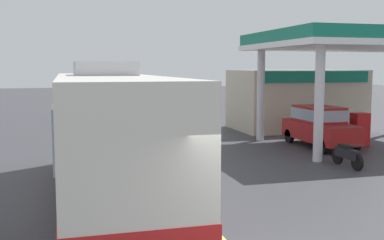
# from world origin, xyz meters

# --- Properties ---
(ground) EXTENTS (120.00, 120.00, 0.00)m
(ground) POSITION_xyz_m (0.00, 20.00, 0.00)
(ground) COLOR #38383D
(lane_divider_stripe) EXTENTS (0.16, 50.00, 0.01)m
(lane_divider_stripe) POSITION_xyz_m (0.00, 15.00, 0.00)
(lane_divider_stripe) COLOR #D8CC4C
(lane_divider_stripe) RESTS_ON ground
(coach_bus_main) EXTENTS (2.60, 11.04, 3.69)m
(coach_bus_main) POSITION_xyz_m (-1.97, 5.66, 1.72)
(coach_bus_main) COLOR silver
(coach_bus_main) RESTS_ON ground
(gas_station_roadside) EXTENTS (9.10, 11.95, 5.10)m
(gas_station_roadside) POSITION_xyz_m (9.85, 15.83, 2.63)
(gas_station_roadside) COLOR #147259
(gas_station_roadside) RESTS_ON ground
(car_at_pump) EXTENTS (1.70, 4.20, 1.82)m
(car_at_pump) POSITION_xyz_m (7.92, 11.85, 1.01)
(car_at_pump) COLOR maroon
(car_at_pump) RESTS_ON ground
(minibus_opposing_lane) EXTENTS (2.04, 6.13, 2.44)m
(minibus_opposing_lane) POSITION_xyz_m (2.28, 23.59, 1.47)
(minibus_opposing_lane) COLOR #A5A5AD
(minibus_opposing_lane) RESTS_ON ground
(motorcycle_parked_forecourt) EXTENTS (0.55, 1.80, 0.92)m
(motorcycle_parked_forecourt) POSITION_xyz_m (6.61, 7.73, 0.44)
(motorcycle_parked_forecourt) COLOR black
(motorcycle_parked_forecourt) RESTS_ON ground
(pedestrian_near_pump) EXTENTS (0.55, 0.22, 1.66)m
(pedestrian_near_pump) POSITION_xyz_m (8.97, 11.66, 0.93)
(pedestrian_near_pump) COLOR #33333F
(pedestrian_near_pump) RESTS_ON ground
(pedestrian_by_shop) EXTENTS (0.55, 0.22, 1.66)m
(pedestrian_by_shop) POSITION_xyz_m (8.22, 12.39, 0.93)
(pedestrian_by_shop) COLOR #33333F
(pedestrian_by_shop) RESTS_ON ground
(car_trailing_behind_bus) EXTENTS (1.70, 4.20, 1.82)m
(car_trailing_behind_bus) POSITION_xyz_m (-1.78, 25.74, 1.01)
(car_trailing_behind_bus) COLOR #B2B2B7
(car_trailing_behind_bus) RESTS_ON ground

